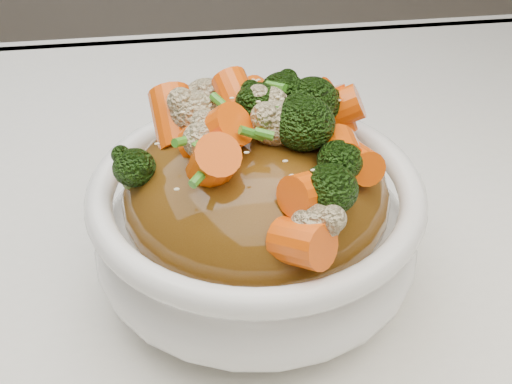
{
  "coord_description": "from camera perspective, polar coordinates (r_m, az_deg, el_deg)",
  "views": [
    {
      "loc": [
        -0.06,
        -0.29,
        1.07
      ],
      "look_at": [
        -0.02,
        0.04,
        0.82
      ],
      "focal_mm": 50.0,
      "sensor_mm": 36.0,
      "label": 1
    }
  ],
  "objects": [
    {
      "name": "scallions",
      "position": [
        0.38,
        -0.0,
        6.51
      ],
      "size": [
        0.12,
        0.12,
        0.02
      ],
      "primitive_type": null,
      "rotation": [
        0.0,
        0.0,
        0.06
      ],
      "color": "#39891F",
      "rests_on": "sauce_base"
    },
    {
      "name": "bowl",
      "position": [
        0.43,
        0.0,
        -3.11
      ],
      "size": [
        0.21,
        0.21,
        0.08
      ],
      "primitive_type": null,
      "rotation": [
        0.0,
        0.0,
        0.06
      ],
      "color": "white",
      "rests_on": "tablecloth"
    },
    {
      "name": "cauliflower",
      "position": [
        0.39,
        0.0,
        6.04
      ],
      "size": [
        0.17,
        0.17,
        0.03
      ],
      "primitive_type": null,
      "rotation": [
        0.0,
        0.0,
        0.06
      ],
      "color": "beige",
      "rests_on": "sauce_base"
    },
    {
      "name": "tablecloth",
      "position": [
        0.45,
        2.86,
        -11.55
      ],
      "size": [
        1.2,
        0.8,
        0.04
      ],
      "primitive_type": "cube",
      "color": "white",
      "rests_on": "dining_table"
    },
    {
      "name": "carrots",
      "position": [
        0.38,
        0.0,
        6.39
      ],
      "size": [
        0.17,
        0.17,
        0.05
      ],
      "primitive_type": null,
      "rotation": [
        0.0,
        0.0,
        0.06
      ],
      "color": "#FF5A08",
      "rests_on": "sauce_base"
    },
    {
      "name": "broccoli",
      "position": [
        0.38,
        0.0,
        6.27
      ],
      "size": [
        0.17,
        0.17,
        0.04
      ],
      "primitive_type": null,
      "rotation": [
        0.0,
        0.0,
        0.06
      ],
      "color": "black",
      "rests_on": "sauce_base"
    },
    {
      "name": "sesame_seeds",
      "position": [
        0.38,
        0.0,
        6.51
      ],
      "size": [
        0.15,
        0.15,
        0.01
      ],
      "primitive_type": null,
      "rotation": [
        0.0,
        0.0,
        0.06
      ],
      "color": "beige",
      "rests_on": "sauce_base"
    },
    {
      "name": "sauce_base",
      "position": [
        0.42,
        0.0,
        -0.3
      ],
      "size": [
        0.17,
        0.17,
        0.09
      ],
      "primitive_type": "ellipsoid",
      "rotation": [
        0.0,
        0.0,
        0.06
      ],
      "color": "#5D3910",
      "rests_on": "bowl"
    }
  ]
}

